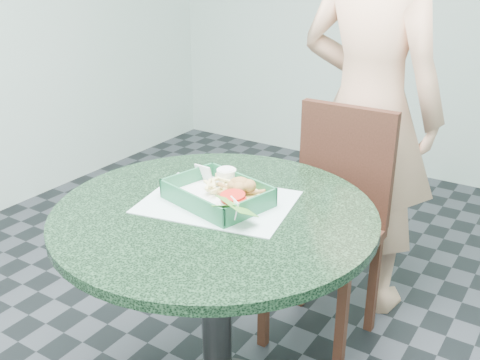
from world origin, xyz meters
The scene contains 9 objects.
cafe_table centered at (0.00, 0.00, 0.58)m, with size 0.94×0.94×0.75m.
dining_chair centered at (0.11, 0.63, 0.53)m, with size 0.37×0.38×0.93m.
diner_person centered at (0.10, 0.94, 0.98)m, with size 0.71×0.47×1.95m, color #DBA380.
placemat centered at (-0.02, 0.05, 0.75)m, with size 0.43×0.32×0.00m, color silver.
food_basket centered at (-0.02, 0.04, 0.77)m, with size 0.29×0.21×0.06m.
crab_sandwich centered at (0.04, 0.08, 0.80)m, with size 0.12×0.12×0.07m.
fries_pile centered at (-0.06, 0.10, 0.79)m, with size 0.10×0.11×0.04m, color #F3DF8D, non-canonical shape.
sauce_ramekin centered at (-0.08, 0.13, 0.80)m, with size 0.06×0.06×0.03m.
garnish_cup centered at (0.09, 0.01, 0.79)m, with size 0.13×0.12×0.05m.
Camera 1 is at (0.86, -1.19, 1.48)m, focal length 42.00 mm.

